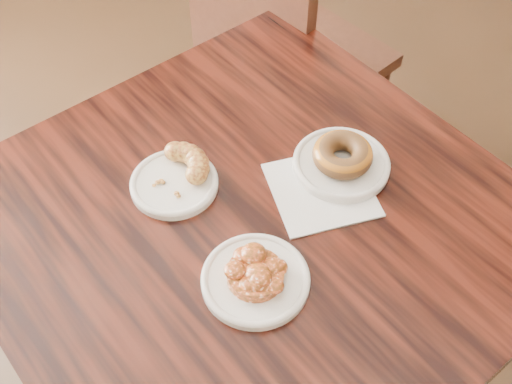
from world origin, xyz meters
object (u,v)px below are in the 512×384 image
Objects in this scene: chair_far at (297,58)px; cruller_fragment at (173,175)px; cafe_table at (253,323)px; apple_fritter at (255,273)px; glazed_donut at (343,155)px.

chair_far reaches higher than cruller_fragment.
cruller_fragment reaches higher than cafe_table.
cruller_fragment is at bearing -155.80° from cafe_table.
apple_fritter is 0.98× the size of cruller_fragment.
cafe_table is at bearing 125.36° from apple_fritter.
cafe_table is at bearing 128.24° from chair_far.
cafe_table is 8.08× the size of glazed_donut.
cafe_table is at bearing 6.03° from cruller_fragment.
glazed_donut reaches higher than cafe_table.
cruller_fragment is (0.17, -0.74, 0.33)m from chair_far.
chair_far is 8.47× the size of glazed_donut.
apple_fritter is (0.39, -0.83, 0.33)m from chair_far.
chair_far reaches higher than cafe_table.
cruller_fragment is (-0.15, -0.02, 0.40)m from cafe_table.
cafe_table is 0.42m from apple_fritter.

